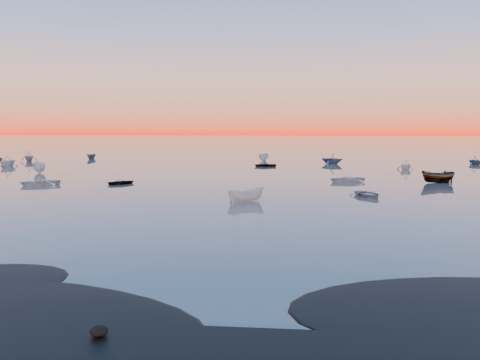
# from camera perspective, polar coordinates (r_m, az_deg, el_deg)

# --- Properties ---
(ground) EXTENTS (600.00, 600.00, 0.00)m
(ground) POSITION_cam_1_polar(r_m,az_deg,el_deg) (118.26, 2.57, 3.10)
(ground) COLOR slate
(ground) RESTS_ON ground
(mud_lobes) EXTENTS (140.00, 6.00, 0.07)m
(mud_lobes) POSITION_cam_1_polar(r_m,az_deg,el_deg) (18.99, -12.00, -14.38)
(mud_lobes) COLOR black
(mud_lobes) RESTS_ON ground
(moored_fleet) EXTENTS (124.00, 58.00, 1.20)m
(moored_fleet) POSITION_cam_1_polar(r_m,az_deg,el_deg) (71.46, 0.85, 0.98)
(moored_fleet) COLOR silver
(moored_fleet) RESTS_ON ground
(boat_near_center) EXTENTS (2.92, 3.86, 1.23)m
(boat_near_center) POSITION_cam_1_polar(r_m,az_deg,el_deg) (42.78, 0.72, -2.65)
(boat_near_center) COLOR silver
(boat_near_center) RESTS_ON ground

